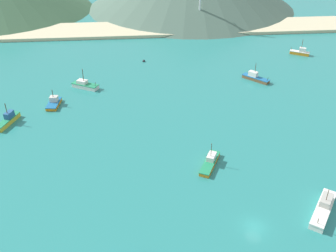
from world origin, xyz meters
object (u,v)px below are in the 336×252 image
object	(u,v)px
fishing_boat_11	(54,103)
fishing_boat_10	(300,52)
fishing_boat_6	(255,78)
fishing_boat_5	(85,85)
buoy_0	(144,61)
fishing_boat_8	(210,162)
fishing_boat_1	(324,208)
fishing_boat_7	(8,120)

from	to	relation	value
fishing_boat_11	fishing_boat_10	bearing A→B (deg)	20.77
fishing_boat_6	fishing_boat_10	size ratio (longest dim) A/B	1.15
fishing_boat_6	fishing_boat_5	bearing A→B (deg)	-179.19
fishing_boat_6	fishing_boat_10	xyz separation A→B (m)	(22.23, 19.95, 0.03)
fishing_boat_5	buoy_0	world-z (taller)	fishing_boat_5
fishing_boat_8	fishing_boat_5	bearing A→B (deg)	126.55
fishing_boat_1	fishing_boat_8	world-z (taller)	fishing_boat_8
fishing_boat_10	fishing_boat_11	xyz separation A→B (m)	(-82.21, -31.18, -0.15)
fishing_boat_5	buoy_0	size ratio (longest dim) A/B	8.74
fishing_boat_7	fishing_boat_10	distance (m)	100.56
fishing_boat_1	fishing_boat_6	world-z (taller)	fishing_boat_6
fishing_boat_5	fishing_boat_8	world-z (taller)	fishing_boat_5
fishing_boat_5	fishing_boat_11	size ratio (longest dim) A/B	1.22
fishing_boat_8	fishing_boat_10	bearing A→B (deg)	54.52
fishing_boat_1	fishing_boat_10	bearing A→B (deg)	71.71
fishing_boat_10	fishing_boat_11	distance (m)	87.92
buoy_0	fishing_boat_7	bearing A→B (deg)	-133.14
fishing_boat_6	buoy_0	size ratio (longest dim) A/B	8.09
fishing_boat_6	buoy_0	xyz separation A→B (m)	(-34.07, 18.35, -0.73)
fishing_boat_5	fishing_boat_7	size ratio (longest dim) A/B	0.97
fishing_boat_1	fishing_boat_11	xyz separation A→B (m)	(-56.38, 46.97, -0.16)
fishing_boat_5	fishing_boat_10	xyz separation A→B (m)	(74.68, 20.70, 0.05)
fishing_boat_6	fishing_boat_11	world-z (taller)	fishing_boat_6
fishing_boat_1	fishing_boat_10	size ratio (longest dim) A/B	1.52
fishing_boat_11	buoy_0	distance (m)	39.32
fishing_boat_5	fishing_boat_6	size ratio (longest dim) A/B	1.08
fishing_boat_6	fishing_boat_11	xyz separation A→B (m)	(-59.98, -11.22, -0.12)
fishing_boat_1	fishing_boat_5	distance (m)	75.40
fishing_boat_5	fishing_boat_11	world-z (taller)	fishing_boat_5
fishing_boat_7	buoy_0	bearing A→B (deg)	46.86
fishing_boat_5	fishing_boat_6	xyz separation A→B (m)	(52.44, 0.74, 0.02)
buoy_0	fishing_boat_10	bearing A→B (deg)	1.64
fishing_boat_6	fishing_boat_7	world-z (taller)	fishing_boat_6
buoy_0	fishing_boat_11	bearing A→B (deg)	-131.23
fishing_boat_6	fishing_boat_1	bearing A→B (deg)	-93.54
fishing_boat_7	fishing_boat_11	world-z (taller)	fishing_boat_7
fishing_boat_1	fishing_boat_10	distance (m)	82.30
fishing_boat_1	fishing_boat_5	xyz separation A→B (m)	(-48.84, 57.45, -0.07)
fishing_boat_11	buoy_0	bearing A→B (deg)	48.77
fishing_boat_5	fishing_boat_8	xyz separation A→B (m)	(30.55, -41.21, -0.14)
fishing_boat_1	buoy_0	size ratio (longest dim) A/B	10.69
fishing_boat_5	buoy_0	distance (m)	26.50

